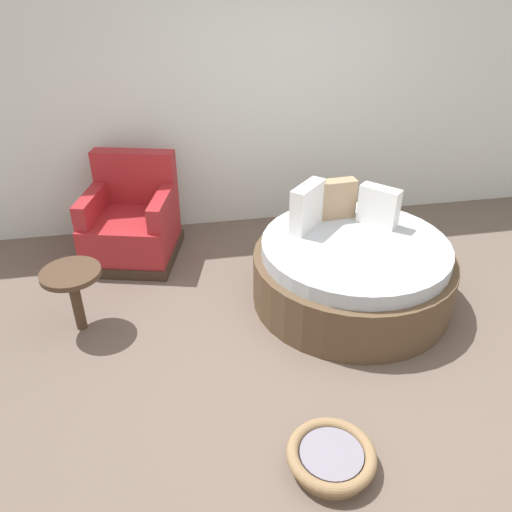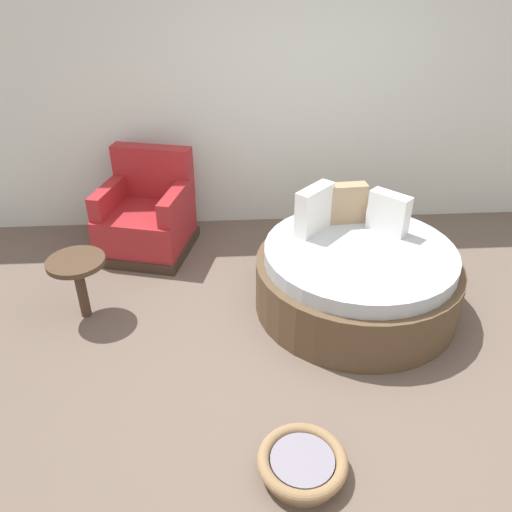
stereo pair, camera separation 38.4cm
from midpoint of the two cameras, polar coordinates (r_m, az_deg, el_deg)
name	(u,v)px [view 2 (the right image)]	position (r m, az deg, el deg)	size (l,w,h in m)	color
ground_plane	(324,362)	(3.80, 10.54, -11.64)	(8.00, 8.00, 0.02)	#66564C
back_wall	(291,93)	(5.20, 6.13, 17.51)	(8.00, 0.12, 2.65)	silver
round_daybed	(356,276)	(4.21, 13.66, -2.27)	(1.61, 1.61, 0.93)	brown
red_armchair	(147,217)	(4.95, -9.81, 4.20)	(0.98, 0.98, 0.94)	#38281E
pet_basket	(302,463)	(3.11, 8.96, -21.94)	(0.51, 0.51, 0.13)	#8E704C
side_table	(77,270)	(4.07, -16.70, -1.60)	(0.44, 0.44, 0.52)	#473323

